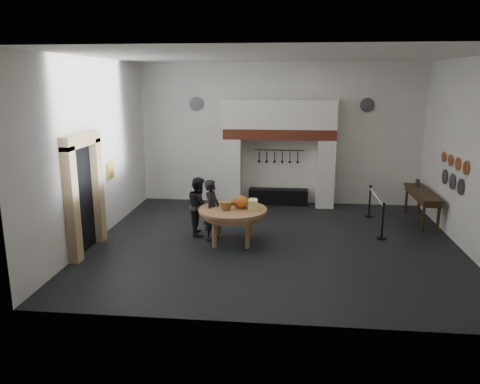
# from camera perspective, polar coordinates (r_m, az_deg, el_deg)

# --- Properties ---
(floor) EXTENTS (9.00, 8.00, 0.02)m
(floor) POSITION_cam_1_polar(r_m,az_deg,el_deg) (11.80, 4.21, -6.17)
(floor) COLOR black
(floor) RESTS_ON ground
(ceiling) EXTENTS (9.00, 8.00, 0.02)m
(ceiling) POSITION_cam_1_polar(r_m,az_deg,el_deg) (11.12, 4.63, 16.22)
(ceiling) COLOR silver
(ceiling) RESTS_ON wall_back
(wall_back) EXTENTS (9.00, 0.02, 4.50)m
(wall_back) POSITION_cam_1_polar(r_m,az_deg,el_deg) (15.20, 4.85, 7.02)
(wall_back) COLOR white
(wall_back) RESTS_ON floor
(wall_front) EXTENTS (9.00, 0.02, 4.50)m
(wall_front) POSITION_cam_1_polar(r_m,az_deg,el_deg) (7.32, 3.52, -0.16)
(wall_front) COLOR white
(wall_front) RESTS_ON floor
(wall_left) EXTENTS (0.02, 8.00, 4.50)m
(wall_left) POSITION_cam_1_polar(r_m,az_deg,el_deg) (12.22, -17.27, 4.83)
(wall_left) COLOR white
(wall_left) RESTS_ON floor
(wall_right) EXTENTS (0.02, 8.00, 4.50)m
(wall_right) POSITION_cam_1_polar(r_m,az_deg,el_deg) (12.00, 26.47, 3.86)
(wall_right) COLOR white
(wall_right) RESTS_ON floor
(chimney_pier_left) EXTENTS (0.55, 0.70, 2.15)m
(chimney_pier_left) POSITION_cam_1_polar(r_m,az_deg,el_deg) (15.14, -0.86, 2.53)
(chimney_pier_left) COLOR silver
(chimney_pier_left) RESTS_ON floor
(chimney_pier_right) EXTENTS (0.55, 0.70, 2.15)m
(chimney_pier_right) POSITION_cam_1_polar(r_m,az_deg,el_deg) (15.08, 10.35, 2.27)
(chimney_pier_right) COLOR silver
(chimney_pier_right) RESTS_ON floor
(hearth_brick_band) EXTENTS (3.50, 0.72, 0.32)m
(hearth_brick_band) POSITION_cam_1_polar(r_m,az_deg,el_deg) (14.85, 4.83, 7.09)
(hearth_brick_band) COLOR #9E442B
(hearth_brick_band) RESTS_ON chimney_pier_left
(chimney_hood) EXTENTS (3.50, 0.70, 0.90)m
(chimney_hood) POSITION_cam_1_polar(r_m,az_deg,el_deg) (14.79, 4.87, 9.44)
(chimney_hood) COLOR silver
(chimney_hood) RESTS_ON hearth_brick_band
(iron_range) EXTENTS (1.90, 0.45, 0.50)m
(iron_range) POSITION_cam_1_polar(r_m,az_deg,el_deg) (15.29, 4.68, -0.57)
(iron_range) COLOR black
(iron_range) RESTS_ON floor
(utensil_rail) EXTENTS (1.60, 0.02, 0.02)m
(utensil_rail) POSITION_cam_1_polar(r_m,az_deg,el_deg) (15.19, 4.81, 5.11)
(utensil_rail) COLOR black
(utensil_rail) RESTS_ON wall_back
(door_recess) EXTENTS (0.04, 1.10, 2.50)m
(door_recess) POSITION_cam_1_polar(r_m,az_deg,el_deg) (11.50, -18.71, -0.89)
(door_recess) COLOR black
(door_recess) RESTS_ON floor
(door_jamb_near) EXTENTS (0.22, 0.30, 2.60)m
(door_jamb_near) POSITION_cam_1_polar(r_m,az_deg,el_deg) (10.84, -19.80, -1.57)
(door_jamb_near) COLOR tan
(door_jamb_near) RESTS_ON floor
(door_jamb_far) EXTENTS (0.22, 0.30, 2.60)m
(door_jamb_far) POSITION_cam_1_polar(r_m,az_deg,el_deg) (12.07, -16.98, 0.15)
(door_jamb_far) COLOR tan
(door_jamb_far) RESTS_ON floor
(door_lintel) EXTENTS (0.22, 1.70, 0.30)m
(door_lintel) POSITION_cam_1_polar(r_m,az_deg,el_deg) (11.21, -18.83, 6.04)
(door_lintel) COLOR tan
(door_lintel) RESTS_ON door_jamb_near
(wall_plaque) EXTENTS (0.05, 0.34, 0.44)m
(wall_plaque) POSITION_cam_1_polar(r_m,az_deg,el_deg) (13.03, -15.51, 2.57)
(wall_plaque) COLOR gold
(wall_plaque) RESTS_ON wall_left
(work_table) EXTENTS (2.15, 2.15, 0.07)m
(work_table) POSITION_cam_1_polar(r_m,az_deg,el_deg) (11.55, -0.89, -2.20)
(work_table) COLOR tan
(work_table) RESTS_ON floor
(pumpkin) EXTENTS (0.36, 0.36, 0.31)m
(pumpkin) POSITION_cam_1_polar(r_m,az_deg,el_deg) (11.57, 0.15, -1.19)
(pumpkin) COLOR orange
(pumpkin) RESTS_ON work_table
(cheese_block_big) EXTENTS (0.22, 0.22, 0.24)m
(cheese_block_big) POSITION_cam_1_polar(r_m,az_deg,el_deg) (11.41, 1.58, -1.59)
(cheese_block_big) COLOR #F4EB92
(cheese_block_big) RESTS_ON work_table
(cheese_block_small) EXTENTS (0.18, 0.18, 0.20)m
(cheese_block_small) POSITION_cam_1_polar(r_m,az_deg,el_deg) (11.70, 1.59, -1.30)
(cheese_block_small) COLOR #FFEB98
(cheese_block_small) RESTS_ON work_table
(wicker_basket) EXTENTS (0.41, 0.41, 0.22)m
(wicker_basket) POSITION_cam_1_polar(r_m,az_deg,el_deg) (11.38, -1.73, -1.68)
(wicker_basket) COLOR #9D6F39
(wicker_basket) RESTS_ON work_table
(bread_loaf) EXTENTS (0.31, 0.18, 0.13)m
(bread_loaf) POSITION_cam_1_polar(r_m,az_deg,el_deg) (11.87, -1.17, -1.27)
(bread_loaf) COLOR brown
(bread_loaf) RESTS_ON work_table
(visitor_near) EXTENTS (0.47, 0.63, 1.55)m
(visitor_near) POSITION_cam_1_polar(r_m,az_deg,el_deg) (11.79, -3.44, -2.20)
(visitor_near) COLOR black
(visitor_near) RESTS_ON floor
(visitor_far) EXTENTS (0.74, 0.86, 1.53)m
(visitor_far) POSITION_cam_1_polar(r_m,az_deg,el_deg) (12.25, -4.99, -1.70)
(visitor_far) COLOR black
(visitor_far) RESTS_ON floor
(side_table) EXTENTS (0.55, 2.20, 0.06)m
(side_table) POSITION_cam_1_polar(r_m,az_deg,el_deg) (14.16, 21.39, -0.05)
(side_table) COLOR #372414
(side_table) RESTS_ON floor
(pewter_jug) EXTENTS (0.12, 0.12, 0.22)m
(pewter_jug) POSITION_cam_1_polar(r_m,az_deg,el_deg) (14.70, 20.84, 1.04)
(pewter_jug) COLOR #55555A
(pewter_jug) RESTS_ON side_table
(copper_pan_a) EXTENTS (0.03, 0.34, 0.34)m
(copper_pan_a) POSITION_cam_1_polar(r_m,az_deg,el_deg) (12.22, 25.83, 2.65)
(copper_pan_a) COLOR #C6662D
(copper_pan_a) RESTS_ON wall_right
(copper_pan_b) EXTENTS (0.03, 0.32, 0.32)m
(copper_pan_b) POSITION_cam_1_polar(r_m,az_deg,el_deg) (12.73, 25.02, 3.13)
(copper_pan_b) COLOR #C6662D
(copper_pan_b) RESTS_ON wall_right
(copper_pan_c) EXTENTS (0.03, 0.30, 0.30)m
(copper_pan_c) POSITION_cam_1_polar(r_m,az_deg,el_deg) (13.24, 24.27, 3.56)
(copper_pan_c) COLOR #C6662D
(copper_pan_c) RESTS_ON wall_right
(copper_pan_d) EXTENTS (0.03, 0.28, 0.28)m
(copper_pan_d) POSITION_cam_1_polar(r_m,az_deg,el_deg) (13.76, 23.57, 3.97)
(copper_pan_d) COLOR #C6662D
(copper_pan_d) RESTS_ON wall_right
(pewter_plate_left) EXTENTS (0.03, 0.40, 0.40)m
(pewter_plate_left) POSITION_cam_1_polar(r_m,az_deg,el_deg) (12.50, 25.30, 0.58)
(pewter_plate_left) COLOR #4C4C51
(pewter_plate_left) RESTS_ON wall_right
(pewter_plate_mid) EXTENTS (0.03, 0.40, 0.40)m
(pewter_plate_mid) POSITION_cam_1_polar(r_m,az_deg,el_deg) (13.05, 24.46, 1.17)
(pewter_plate_mid) COLOR #4C4C51
(pewter_plate_mid) RESTS_ON wall_right
(pewter_plate_right) EXTENTS (0.03, 0.40, 0.40)m
(pewter_plate_right) POSITION_cam_1_polar(r_m,az_deg,el_deg) (13.61, 23.68, 1.72)
(pewter_plate_right) COLOR #4C4C51
(pewter_plate_right) RESTS_ON wall_right
(pewter_plate_back_left) EXTENTS (0.44, 0.03, 0.44)m
(pewter_plate_back_left) POSITION_cam_1_polar(r_m,az_deg,el_deg) (15.38, -5.37, 10.63)
(pewter_plate_back_left) COLOR #4C4C51
(pewter_plate_back_left) RESTS_ON wall_back
(pewter_plate_back_right) EXTENTS (0.44, 0.03, 0.44)m
(pewter_plate_back_right) POSITION_cam_1_polar(r_m,az_deg,el_deg) (15.27, 15.26, 10.20)
(pewter_plate_back_right) COLOR #4C4C51
(pewter_plate_back_right) RESTS_ON wall_back
(barrier_post_near) EXTENTS (0.05, 0.05, 0.90)m
(barrier_post_near) POSITION_cam_1_polar(r_m,az_deg,el_deg) (12.44, 17.00, -3.52)
(barrier_post_near) COLOR black
(barrier_post_near) RESTS_ON floor
(barrier_post_far) EXTENTS (0.05, 0.05, 0.90)m
(barrier_post_far) POSITION_cam_1_polar(r_m,az_deg,el_deg) (14.33, 15.53, -1.17)
(barrier_post_far) COLOR black
(barrier_post_far) RESTS_ON floor
(barrier_rope) EXTENTS (0.04, 2.00, 0.04)m
(barrier_rope) POSITION_cam_1_polar(r_m,az_deg,el_deg) (13.28, 16.32, -0.60)
(barrier_rope) COLOR white
(barrier_rope) RESTS_ON barrier_post_near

